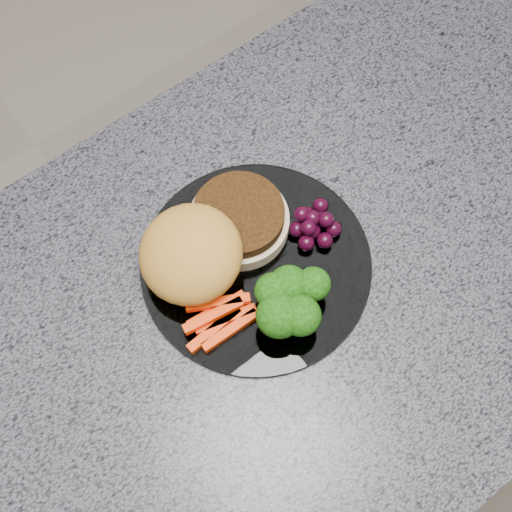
{
  "coord_description": "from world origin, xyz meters",
  "views": [
    {
      "loc": [
        -0.18,
        -0.22,
        1.64
      ],
      "look_at": [
        0.02,
        0.04,
        0.93
      ],
      "focal_mm": 50.0,
      "sensor_mm": 36.0,
      "label": 1
    }
  ],
  "objects_px": {
    "island_cabinet": "(261,398)",
    "plate": "(256,264)",
    "burger": "(209,243)",
    "grape_bunch": "(314,224)"
  },
  "relations": [
    {
      "from": "island_cabinet",
      "to": "plate",
      "type": "relative_size",
      "value": 4.62
    },
    {
      "from": "plate",
      "to": "grape_bunch",
      "type": "height_order",
      "value": "grape_bunch"
    },
    {
      "from": "burger",
      "to": "island_cabinet",
      "type": "bearing_deg",
      "value": -94.15
    },
    {
      "from": "plate",
      "to": "burger",
      "type": "height_order",
      "value": "burger"
    },
    {
      "from": "island_cabinet",
      "to": "burger",
      "type": "xyz_separation_m",
      "value": [
        -0.02,
        0.08,
        0.5
      ]
    },
    {
      "from": "burger",
      "to": "grape_bunch",
      "type": "distance_m",
      "value": 0.12
    },
    {
      "from": "plate",
      "to": "grape_bunch",
      "type": "bearing_deg",
      "value": -4.95
    },
    {
      "from": "plate",
      "to": "burger",
      "type": "xyz_separation_m",
      "value": [
        -0.03,
        0.04,
        0.03
      ]
    },
    {
      "from": "burger",
      "to": "grape_bunch",
      "type": "height_order",
      "value": "burger"
    },
    {
      "from": "island_cabinet",
      "to": "burger",
      "type": "bearing_deg",
      "value": 101.05
    }
  ]
}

